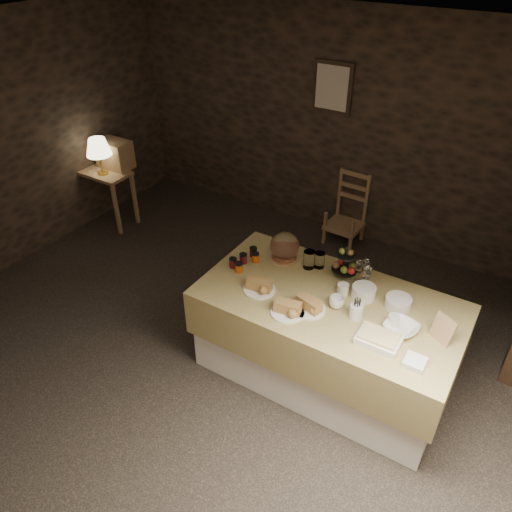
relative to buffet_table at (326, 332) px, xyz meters
The scene contains 27 objects.
ground_plane 1.07m from the buffet_table, 165.38° to the right, with size 5.50×5.00×0.01m, color black.
room_shell 1.46m from the buffet_table, 165.38° to the right, with size 5.52×5.02×2.60m.
buffet_table is the anchor object (origin of this frame).
console_table 3.55m from the buffet_table, 165.41° to the left, with size 0.66×0.38×0.71m.
table_lamp 3.54m from the buffet_table, 165.99° to the left, with size 0.30×0.30×0.45m.
wine_rack 3.57m from the buffet_table, 162.39° to the left, with size 0.42×0.26×0.34m, color olive.
chair 2.21m from the buffet_table, 108.51° to the left, with size 0.42×0.40×0.67m.
framed_picture 2.78m from the buffet_table, 116.01° to the left, with size 0.45×0.04×0.55m.
plate_stack_a 0.48m from the buffet_table, 37.41° to the left, with size 0.19×0.19×0.10m, color silver.
plate_stack_b 0.65m from the buffet_table, 21.63° to the left, with size 0.20×0.20×0.09m, color silver.
cutlery_holder 0.49m from the buffet_table, 21.01° to the right, with size 0.10×0.10×0.12m, color silver.
cup_a 0.41m from the buffet_table, 36.81° to the right, with size 0.12×0.12×0.09m, color silver.
cup_b 0.46m from the buffet_table, 19.67° to the right, with size 0.09×0.09×0.09m, color silver.
mug_c 0.41m from the buffet_table, 61.80° to the left, with size 0.09×0.09×0.10m, color silver.
mug_d 0.65m from the buffet_table, ahead, with size 0.08×0.08×0.09m, color silver.
bowl 0.70m from the buffet_table, ahead, with size 0.24×0.24×0.06m, color silver.
cake_dome 0.80m from the buffet_table, 152.17° to the left, with size 0.26×0.26×0.26m.
fruit_stand 0.57m from the buffet_table, 94.06° to the left, with size 0.22×0.22×0.31m.
bread_platter_left 0.68m from the buffet_table, 159.88° to the right, with size 0.26×0.26×0.11m.
bread_platter_center 0.54m from the buffet_table, 122.67° to the right, with size 0.26×0.26×0.11m.
bread_platter_right 0.44m from the buffet_table, 113.00° to the right, with size 0.26×0.26×0.11m.
jam_jars 0.91m from the buffet_table, behind, with size 0.18×0.32×0.07m.
tart_dish 0.67m from the buffet_table, 27.16° to the right, with size 0.30×0.22×0.07m.
square_dish 0.92m from the buffet_table, 23.14° to the right, with size 0.14×0.14×0.04m, color silver.
menu_frame 0.96m from the buffet_table, ahead, with size 0.17×0.02×0.22m, color olive.
storage_jar_a 0.62m from the buffet_table, 138.67° to the left, with size 0.10×0.10×0.16m, color white.
storage_jar_b 0.60m from the buffet_table, 127.13° to the left, with size 0.09×0.09×0.14m, color white.
Camera 1 is at (2.04, -2.63, 3.31)m, focal length 35.00 mm.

